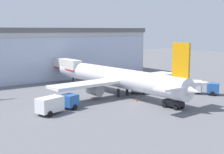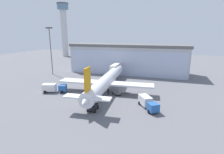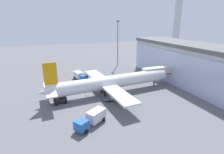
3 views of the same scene
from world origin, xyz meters
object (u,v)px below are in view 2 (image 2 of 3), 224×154
(pushback_tug, at_px, (93,106))
(fuel_truck, at_px, (148,102))
(catering_truck, at_px, (54,88))
(safety_cone_wingtip, at_px, (63,88))
(safety_cone_nose, at_px, (96,98))
(apron_light_mast, at_px, (51,47))
(baggage_cart, at_px, (117,93))
(control_tower, at_px, (64,26))
(jet_bridge, at_px, (117,66))
(airplane, at_px, (106,81))

(pushback_tug, bearing_deg, fuel_truck, -73.14)
(catering_truck, height_order, safety_cone_wingtip, catering_truck)
(safety_cone_nose, relative_size, safety_cone_wingtip, 1.00)
(safety_cone_nose, bearing_deg, safety_cone_wingtip, 162.66)
(apron_light_mast, height_order, fuel_truck, apron_light_mast)
(baggage_cart, height_order, safety_cone_wingtip, baggage_cart)
(safety_cone_nose, bearing_deg, baggage_cart, 50.16)
(pushback_tug, relative_size, safety_cone_wingtip, 6.26)
(control_tower, height_order, pushback_tug, control_tower)
(pushback_tug, bearing_deg, jet_bridge, -0.49)
(control_tower, height_order, fuel_truck, control_tower)
(control_tower, distance_m, pushback_tug, 107.06)
(catering_truck, distance_m, baggage_cart, 19.83)
(catering_truck, relative_size, baggage_cart, 2.39)
(fuel_truck, bearing_deg, apron_light_mast, -151.31)
(fuel_truck, distance_m, baggage_cart, 12.05)
(airplane, height_order, fuel_truck, airplane)
(catering_truck, relative_size, fuel_truck, 1.06)
(baggage_cart, bearing_deg, jet_bridge, -33.48)
(safety_cone_wingtip, bearing_deg, fuel_truck, -11.10)
(apron_light_mast, height_order, safety_cone_nose, apron_light_mast)
(airplane, relative_size, fuel_truck, 5.50)
(control_tower, bearing_deg, jet_bridge, -39.48)
(jet_bridge, relative_size, apron_light_mast, 0.73)
(pushback_tug, bearing_deg, airplane, -0.31)
(catering_truck, xyz_separation_m, safety_cone_nose, (14.90, -0.61, -1.19))
(apron_light_mast, bearing_deg, fuel_truck, -25.46)
(pushback_tug, bearing_deg, safety_cone_nose, 9.76)
(jet_bridge, xyz_separation_m, safety_cone_wingtip, (-11.71, -21.96, -4.20))
(airplane, distance_m, fuel_truck, 16.64)
(jet_bridge, bearing_deg, fuel_truck, -151.61)
(control_tower, distance_m, baggage_cart, 99.33)
(airplane, xyz_separation_m, pushback_tug, (2.15, -14.18, -2.43))
(jet_bridge, xyz_separation_m, fuel_truck, (17.09, -27.61, -3.01))
(control_tower, relative_size, safety_cone_wingtip, 71.81)
(baggage_cart, relative_size, pushback_tug, 0.93)
(apron_light_mast, xyz_separation_m, pushback_tug, (33.45, -27.56, -10.96))
(jet_bridge, xyz_separation_m, control_tower, (-59.53, 49.03, 18.78))
(airplane, relative_size, safety_cone_wingtip, 72.02)
(control_tower, bearing_deg, apron_light_mast, -60.54)
(control_tower, height_order, catering_truck, control_tower)
(control_tower, height_order, safety_cone_nose, control_tower)
(jet_bridge, relative_size, catering_truck, 1.94)
(control_tower, xyz_separation_m, catering_truck, (47.20, -74.84, -21.78))
(airplane, bearing_deg, catering_truck, 106.59)
(airplane, xyz_separation_m, baggage_cart, (4.12, -1.91, -2.91))
(apron_light_mast, relative_size, pushback_tug, 5.91)
(jet_bridge, height_order, pushback_tug, jet_bridge)
(airplane, bearing_deg, baggage_cart, -121.62)
(jet_bridge, bearing_deg, control_tower, 47.16)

